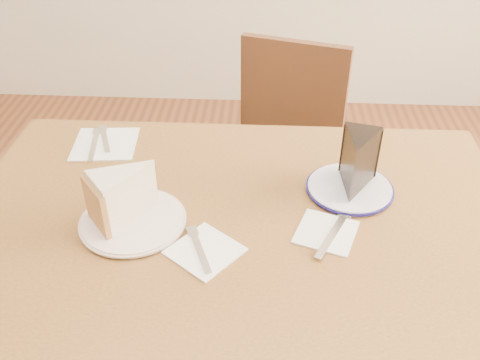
# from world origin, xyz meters

# --- Properties ---
(table) EXTENTS (1.20, 0.80, 0.75)m
(table) POSITION_xyz_m (0.00, 0.00, 0.65)
(table) COLOR #523316
(table) RESTS_ON ground
(chair_far) EXTENTS (0.53, 0.53, 0.86)m
(chair_far) POSITION_xyz_m (0.10, 0.62, 0.48)
(chair_far) COLOR #381E11
(chair_far) RESTS_ON ground
(plate_cream) EXTENTS (0.21, 0.21, 0.01)m
(plate_cream) POSITION_xyz_m (-0.22, -0.03, 0.76)
(plate_cream) COLOR silver
(plate_cream) RESTS_ON table
(plate_navy) EXTENTS (0.19, 0.19, 0.01)m
(plate_navy) POSITION_xyz_m (0.25, 0.11, 0.76)
(plate_navy) COLOR white
(plate_navy) RESTS_ON table
(carrot_cake) EXTENTS (0.16, 0.16, 0.10)m
(carrot_cake) POSITION_xyz_m (-0.23, -0.01, 0.81)
(carrot_cake) COLOR beige
(carrot_cake) RESTS_ON plate_cream
(chocolate_cake) EXTENTS (0.11, 0.14, 0.12)m
(chocolate_cake) POSITION_xyz_m (0.25, 0.11, 0.82)
(chocolate_cake) COLOR black
(chocolate_cake) RESTS_ON plate_navy
(napkin_cream) EXTENTS (0.17, 0.17, 0.00)m
(napkin_cream) POSITION_xyz_m (-0.06, -0.11, 0.75)
(napkin_cream) COLOR white
(napkin_cream) RESTS_ON table
(napkin_navy) EXTENTS (0.15, 0.15, 0.00)m
(napkin_navy) POSITION_xyz_m (0.18, -0.04, 0.75)
(napkin_navy) COLOR white
(napkin_navy) RESTS_ON table
(napkin_spare) EXTENTS (0.17, 0.17, 0.00)m
(napkin_spare) POSITION_xyz_m (-0.36, 0.28, 0.75)
(napkin_spare) COLOR white
(napkin_spare) RESTS_ON table
(fork_cream) EXTENTS (0.06, 0.14, 0.00)m
(fork_cream) POSITION_xyz_m (-0.07, -0.11, 0.76)
(fork_cream) COLOR silver
(fork_cream) RESTS_ON napkin_cream
(knife_navy) EXTENTS (0.09, 0.16, 0.00)m
(knife_navy) POSITION_xyz_m (0.20, -0.04, 0.76)
(knife_navy) COLOR silver
(knife_navy) RESTS_ON napkin_navy
(fork_spare) EXTENTS (0.06, 0.14, 0.00)m
(fork_spare) POSITION_xyz_m (-0.36, 0.29, 0.76)
(fork_spare) COLOR silver
(fork_spare) RESTS_ON napkin_spare
(knife_spare) EXTENTS (0.04, 0.16, 0.00)m
(knife_spare) POSITION_xyz_m (-0.39, 0.27, 0.76)
(knife_spare) COLOR silver
(knife_spare) RESTS_ON napkin_spare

